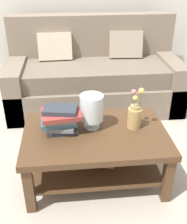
{
  "coord_description": "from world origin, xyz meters",
  "views": [
    {
      "loc": [
        -0.2,
        -2.19,
        1.66
      ],
      "look_at": [
        0.0,
        -0.22,
        0.55
      ],
      "focal_mm": 44.81,
      "sensor_mm": 36.0,
      "label": 1
    }
  ],
  "objects_px": {
    "book_stack_main": "(61,119)",
    "couch": "(94,77)",
    "glass_hurricane_vase": "(92,109)",
    "flower_pitcher": "(135,115)",
    "coffee_table": "(96,145)"
  },
  "relations": [
    {
      "from": "coffee_table",
      "to": "glass_hurricane_vase",
      "type": "bearing_deg",
      "value": 105.47
    },
    {
      "from": "coffee_table",
      "to": "couch",
      "type": "bearing_deg",
      "value": 84.61
    },
    {
      "from": "glass_hurricane_vase",
      "to": "flower_pitcher",
      "type": "xyz_separation_m",
      "value": [
        0.34,
        -0.04,
        -0.05
      ]
    },
    {
      "from": "couch",
      "to": "glass_hurricane_vase",
      "type": "relative_size",
      "value": 7.24
    },
    {
      "from": "couch",
      "to": "book_stack_main",
      "type": "xyz_separation_m",
      "value": [
        -0.4,
        -1.32,
        0.2
      ]
    },
    {
      "from": "couch",
      "to": "glass_hurricane_vase",
      "type": "xyz_separation_m",
      "value": [
        -0.15,
        -1.29,
        0.26
      ]
    },
    {
      "from": "couch",
      "to": "flower_pitcher",
      "type": "relative_size",
      "value": 5.89
    },
    {
      "from": "flower_pitcher",
      "to": "coffee_table",
      "type": "bearing_deg",
      "value": -171.47
    },
    {
      "from": "book_stack_main",
      "to": "flower_pitcher",
      "type": "xyz_separation_m",
      "value": [
        0.58,
        -0.01,
        0.01
      ]
    },
    {
      "from": "flower_pitcher",
      "to": "glass_hurricane_vase",
      "type": "bearing_deg",
      "value": 174.04
    },
    {
      "from": "coffee_table",
      "to": "book_stack_main",
      "type": "xyz_separation_m",
      "value": [
        -0.27,
        0.05,
        0.23
      ]
    },
    {
      "from": "book_stack_main",
      "to": "flower_pitcher",
      "type": "relative_size",
      "value": 0.93
    },
    {
      "from": "couch",
      "to": "book_stack_main",
      "type": "bearing_deg",
      "value": -106.77
    },
    {
      "from": "couch",
      "to": "book_stack_main",
      "type": "distance_m",
      "value": 1.39
    },
    {
      "from": "book_stack_main",
      "to": "couch",
      "type": "bearing_deg",
      "value": 73.23
    }
  ]
}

